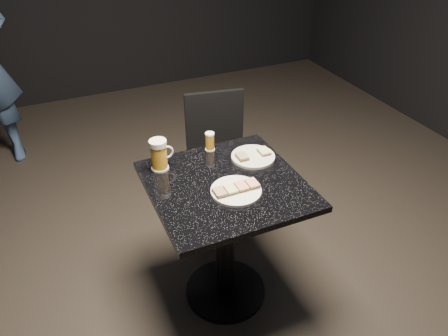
{
  "coord_description": "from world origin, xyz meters",
  "views": [
    {
      "loc": [
        -0.68,
        -1.5,
        1.93
      ],
      "look_at": [
        0.0,
        0.02,
        0.82
      ],
      "focal_mm": 35.0,
      "sensor_mm": 36.0,
      "label": 1
    }
  ],
  "objects_px": {
    "chair": "(219,151)",
    "plate_small": "(253,157)",
    "beer_mug": "(159,155)",
    "beer_tumbler": "(210,142)",
    "table": "(226,222)",
    "plate_large": "(236,191)"
  },
  "relations": [
    {
      "from": "chair",
      "to": "plate_small",
      "type": "bearing_deg",
      "value": -93.11
    },
    {
      "from": "beer_mug",
      "to": "beer_tumbler",
      "type": "relative_size",
      "value": 1.61
    },
    {
      "from": "beer_mug",
      "to": "chair",
      "type": "xyz_separation_m",
      "value": [
        0.48,
        0.41,
        -0.33
      ]
    },
    {
      "from": "plate_small",
      "to": "table",
      "type": "height_order",
      "value": "plate_small"
    },
    {
      "from": "plate_small",
      "to": "chair",
      "type": "relative_size",
      "value": 0.26
    },
    {
      "from": "beer_tumbler",
      "to": "table",
      "type": "bearing_deg",
      "value": -98.64
    },
    {
      "from": "beer_tumbler",
      "to": "beer_mug",
      "type": "bearing_deg",
      "value": -166.95
    },
    {
      "from": "beer_mug",
      "to": "chair",
      "type": "relative_size",
      "value": 0.18
    },
    {
      "from": "plate_small",
      "to": "table",
      "type": "relative_size",
      "value": 0.29
    },
    {
      "from": "chair",
      "to": "beer_tumbler",
      "type": "bearing_deg",
      "value": -119.58
    },
    {
      "from": "beer_mug",
      "to": "table",
      "type": "bearing_deg",
      "value": -44.47
    },
    {
      "from": "beer_mug",
      "to": "beer_tumbler",
      "type": "height_order",
      "value": "beer_mug"
    },
    {
      "from": "plate_large",
      "to": "beer_tumbler",
      "type": "distance_m",
      "value": 0.39
    },
    {
      "from": "table",
      "to": "beer_mug",
      "type": "relative_size",
      "value": 4.75
    },
    {
      "from": "plate_large",
      "to": "beer_tumbler",
      "type": "xyz_separation_m",
      "value": [
        0.03,
        0.39,
        0.04
      ]
    },
    {
      "from": "plate_small",
      "to": "beer_tumbler",
      "type": "height_order",
      "value": "beer_tumbler"
    },
    {
      "from": "table",
      "to": "chair",
      "type": "distance_m",
      "value": 0.69
    },
    {
      "from": "plate_small",
      "to": "beer_tumbler",
      "type": "bearing_deg",
      "value": 135.71
    },
    {
      "from": "chair",
      "to": "table",
      "type": "bearing_deg",
      "value": -110.44
    },
    {
      "from": "plate_large",
      "to": "plate_small",
      "type": "xyz_separation_m",
      "value": [
        0.2,
        0.23,
        0.0
      ]
    },
    {
      "from": "beer_mug",
      "to": "plate_small",
      "type": "bearing_deg",
      "value": -12.0
    },
    {
      "from": "plate_large",
      "to": "beer_mug",
      "type": "relative_size",
      "value": 1.46
    }
  ]
}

